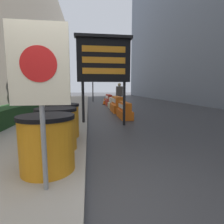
% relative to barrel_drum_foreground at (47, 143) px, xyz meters
% --- Properties ---
extents(ground_plane, '(120.00, 120.00, 0.00)m').
position_rel_barrel_drum_foreground_xyz_m(ground_plane, '(0.57, -0.78, -0.59)').
color(ground_plane, '#38383A').
extents(building_left_facade, '(0.40, 50.40, 12.52)m').
position_rel_barrel_drum_foreground_xyz_m(building_left_facade, '(-3.18, 9.02, 5.67)').
color(building_left_facade, gray).
rests_on(building_left_facade, ground_plane).
extents(bare_tree, '(1.64, 1.76, 3.86)m').
position_rel_barrel_drum_foreground_xyz_m(bare_tree, '(-2.16, 7.42, 1.46)').
color(bare_tree, '#4C3D2D').
rests_on(bare_tree, sidewalk_left).
extents(barrel_drum_foreground, '(0.85, 0.85, 0.87)m').
position_rel_barrel_drum_foreground_xyz_m(barrel_drum_foreground, '(0.00, 0.00, 0.00)').
color(barrel_drum_foreground, orange).
rests_on(barrel_drum_foreground, sidewalk_left).
extents(barrel_drum_middle, '(0.85, 0.85, 0.87)m').
position_rel_barrel_drum_foreground_xyz_m(barrel_drum_middle, '(-0.03, 0.96, 0.00)').
color(barrel_drum_middle, orange).
rests_on(barrel_drum_middle, sidewalk_left).
extents(barrel_drum_back, '(0.85, 0.85, 0.87)m').
position_rel_barrel_drum_foreground_xyz_m(barrel_drum_back, '(-0.03, 1.92, 0.00)').
color(barrel_drum_back, orange).
rests_on(barrel_drum_back, sidewalk_left).
extents(warning_sign, '(0.68, 0.08, 2.01)m').
position_rel_barrel_drum_foreground_xyz_m(warning_sign, '(0.09, -0.56, 0.97)').
color(warning_sign, gray).
rests_on(warning_sign, sidewalk_left).
extents(message_board, '(2.07, 0.36, 3.30)m').
position_rel_barrel_drum_foreground_xyz_m(message_board, '(1.22, 3.85, 1.84)').
color(message_board, black).
rests_on(message_board, ground_plane).
extents(jersey_barrier_orange_far, '(0.52, 1.66, 0.77)m').
position_rel_barrel_drum_foreground_xyz_m(jersey_barrier_orange_far, '(2.35, 5.50, -0.25)').
color(jersey_barrier_orange_far, orange).
rests_on(jersey_barrier_orange_far, ground_plane).
extents(jersey_barrier_orange_near, '(0.64, 1.85, 0.94)m').
position_rel_barrel_drum_foreground_xyz_m(jersey_barrier_orange_near, '(2.35, 7.78, -0.18)').
color(jersey_barrier_orange_near, orange).
rests_on(jersey_barrier_orange_near, ground_plane).
extents(jersey_barrier_cream, '(0.54, 1.72, 0.76)m').
position_rel_barrel_drum_foreground_xyz_m(jersey_barrier_cream, '(2.35, 9.71, -0.25)').
color(jersey_barrier_cream, beige).
rests_on(jersey_barrier_cream, ground_plane).
extents(jersey_barrier_red_striped, '(0.52, 2.14, 0.91)m').
position_rel_barrel_drum_foreground_xyz_m(jersey_barrier_red_striped, '(2.35, 12.07, -0.19)').
color(jersey_barrier_red_striped, red).
rests_on(jersey_barrier_red_striped, ground_plane).
extents(traffic_cone_near, '(0.37, 0.37, 0.65)m').
position_rel_barrel_drum_foreground_xyz_m(traffic_cone_near, '(2.03, 12.68, -0.27)').
color(traffic_cone_near, black).
rests_on(traffic_cone_near, ground_plane).
extents(traffic_light_near_curb, '(0.28, 0.45, 4.37)m').
position_rel_barrel_drum_foreground_xyz_m(traffic_light_near_curb, '(1.13, 16.42, 2.56)').
color(traffic_light_near_curb, '#2D2D30').
rests_on(traffic_light_near_curb, ground_plane).
extents(pedestrian_worker, '(0.49, 0.31, 1.81)m').
position_rel_barrel_drum_foreground_xyz_m(pedestrian_worker, '(2.92, 10.12, 0.48)').
color(pedestrian_worker, '#23283D').
rests_on(pedestrian_worker, ground_plane).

